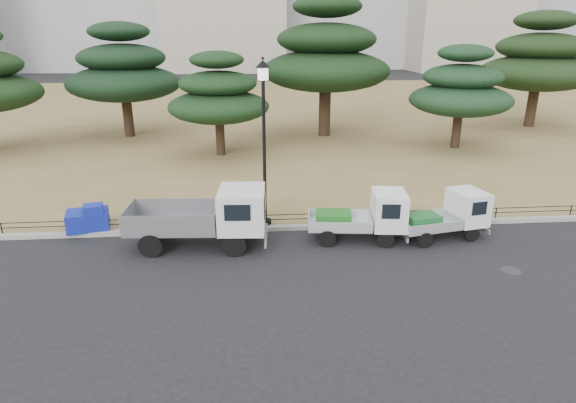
{
  "coord_description": "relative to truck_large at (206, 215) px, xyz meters",
  "views": [
    {
      "loc": [
        -1.33,
        -13.59,
        6.78
      ],
      "look_at": [
        0.0,
        2.0,
        1.3
      ],
      "focal_mm": 30.0,
      "sensor_mm": 36.0,
      "label": 1
    }
  ],
  "objects": [
    {
      "name": "manhole",
      "position": [
        9.29,
        -2.63,
        -1.09
      ],
      "size": [
        0.6,
        0.6,
        0.01
      ],
      "primitive_type": "cylinder",
      "color": "#2D2D30",
      "rests_on": "ground"
    },
    {
      "name": "truck_kei_front",
      "position": [
        5.38,
        0.07,
        -0.23
      ],
      "size": [
        3.42,
        1.77,
        1.74
      ],
      "rotation": [
        0.0,
        0.0,
        -0.12
      ],
      "color": "black",
      "rests_on": "ground"
    },
    {
      "name": "curb",
      "position": [
        2.79,
        1.17,
        -1.02
      ],
      "size": [
        120.0,
        0.25,
        0.16
      ],
      "primitive_type": "cube",
      "color": "gray",
      "rests_on": "ground"
    },
    {
      "name": "ground",
      "position": [
        2.79,
        -1.43,
        -1.1
      ],
      "size": [
        220.0,
        220.0,
        0.0
      ],
      "primitive_type": "plane",
      "color": "black"
    },
    {
      "name": "pine_east_far",
      "position": [
        22.68,
        19.48,
        3.78
      ],
      "size": [
        8.16,
        8.16,
        8.2
      ],
      "color": "black",
      "rests_on": "lawn"
    },
    {
      "name": "truck_kei_rear",
      "position": [
        8.32,
        0.05,
        -0.29
      ],
      "size": [
        3.29,
        1.88,
        1.62
      ],
      "rotation": [
        0.0,
        0.0,
        0.2
      ],
      "color": "black",
      "rests_on": "ground"
    },
    {
      "name": "pine_west_near",
      "position": [
        -6.54,
        18.28,
        3.31
      ],
      "size": [
        7.38,
        7.38,
        7.38
      ],
      "color": "black",
      "rests_on": "lawn"
    },
    {
      "name": "pipe_fence",
      "position": [
        2.79,
        1.32,
        -0.66
      ],
      "size": [
        38.0,
        0.04,
        0.4
      ],
      "color": "black",
      "rests_on": "lawn"
    },
    {
      "name": "lawn",
      "position": [
        2.79,
        29.17,
        -1.02
      ],
      "size": [
        120.0,
        56.0,
        0.15
      ],
      "primitive_type": "cube",
      "color": "olive",
      "rests_on": "ground"
    },
    {
      "name": "truck_large",
      "position": [
        0.0,
        0.0,
        0.0
      ],
      "size": [
        4.63,
        2.08,
        1.97
      ],
      "rotation": [
        0.0,
        0.0,
        -0.06
      ],
      "color": "black",
      "rests_on": "ground"
    },
    {
      "name": "tarp_pile",
      "position": [
        -4.3,
        1.53,
        -0.57
      ],
      "size": [
        1.61,
        1.33,
        0.94
      ],
      "rotation": [
        0.0,
        0.0,
        0.23
      ],
      "color": "#1524A6",
      "rests_on": "lawn"
    },
    {
      "name": "street_lamp",
      "position": [
        2.03,
        1.47,
        2.98
      ],
      "size": [
        0.52,
        0.52,
        5.81
      ],
      "color": "black",
      "rests_on": "lawn"
    },
    {
      "name": "pine_center_left",
      "position": [
        -0.1,
        12.36,
        2.38
      ],
      "size": [
        5.67,
        5.67,
        5.76
      ],
      "color": "black",
      "rests_on": "lawn"
    },
    {
      "name": "pine_east_near",
      "position": [
        14.13,
        12.97,
        2.56
      ],
      "size": [
        6.01,
        6.01,
        6.07
      ],
      "color": "black",
      "rests_on": "lawn"
    },
    {
      "name": "pine_center_right",
      "position": [
        6.73,
        17.45,
        4.25
      ],
      "size": [
        8.45,
        8.45,
        8.97
      ],
      "color": "black",
      "rests_on": "lawn"
    }
  ]
}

